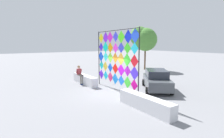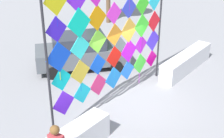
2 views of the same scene
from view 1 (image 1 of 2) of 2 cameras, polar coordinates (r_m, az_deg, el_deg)
The scene contains 7 objects.
ground at distance 12.91m, azimuth -0.62°, elevation -7.74°, with size 120.00×120.00×0.00m, color gray.
plaza_ledge_left at distance 15.93m, azimuth -8.68°, elevation -3.32°, with size 3.70×0.60×0.78m, color silver.
plaza_ledge_right at distance 9.85m, azimuth 10.51°, elevation -10.65°, with size 3.70×0.60×0.78m, color silver.
kite_display_rack at distance 12.99m, azimuth 1.14°, elevation 4.12°, with size 5.49×0.37×4.52m.
seated_vendor at distance 15.79m, azimuth -10.28°, elevation -1.32°, with size 0.75×0.54×1.62m.
parked_car at distance 14.14m, azimuth 14.03°, elevation -3.33°, with size 4.15×3.78×1.53m.
tree_palm_like at distance 24.51m, azimuth 9.94°, elevation 9.64°, with size 3.51×3.30×5.78m.
Camera 1 is at (10.41, -6.75, 3.56)m, focal length 28.60 mm.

